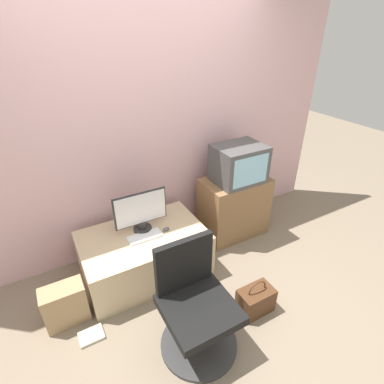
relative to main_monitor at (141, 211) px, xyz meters
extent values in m
plane|color=#7F705B|center=(0.26, -0.92, -0.65)|extent=(12.00, 12.00, 0.00)
cube|color=beige|center=(0.26, 0.41, 0.65)|extent=(4.40, 0.05, 2.60)
cube|color=#CCB289|center=(-0.03, -0.08, -0.43)|extent=(1.14, 0.74, 0.44)
cube|color=olive|center=(1.09, 0.03, -0.30)|extent=(0.72, 0.45, 0.69)
cylinder|color=#2D2D2D|center=(0.00, 0.00, -0.19)|extent=(0.17, 0.17, 0.02)
cylinder|color=#2D2D2D|center=(0.00, 0.00, -0.15)|extent=(0.07, 0.07, 0.07)
cube|color=#2D2D2D|center=(0.00, 0.00, 0.03)|extent=(0.50, 0.01, 0.33)
cube|color=silver|center=(0.00, 0.00, 0.03)|extent=(0.47, 0.02, 0.30)
cube|color=white|center=(-0.03, -0.12, -0.20)|extent=(0.31, 0.14, 0.01)
ellipsoid|color=#4C4C51|center=(0.19, -0.13, -0.19)|extent=(0.07, 0.04, 0.03)
cube|color=#474747|center=(1.09, 0.00, 0.24)|extent=(0.51, 0.40, 0.39)
cube|color=#8CC6E5|center=(1.09, -0.20, 0.24)|extent=(0.42, 0.01, 0.31)
cylinder|color=#333333|center=(0.03, -1.02, -0.63)|extent=(0.59, 0.59, 0.03)
cylinder|color=#4C4C51|center=(0.03, -1.02, -0.45)|extent=(0.05, 0.05, 0.33)
cube|color=black|center=(0.03, -1.02, -0.25)|extent=(0.50, 0.50, 0.07)
cube|color=black|center=(0.03, -0.80, 0.00)|extent=(0.45, 0.05, 0.42)
cube|color=#A3845B|center=(-0.80, -0.30, -0.47)|extent=(0.33, 0.19, 0.36)
cube|color=#4C2D19|center=(0.61, -0.98, -0.53)|extent=(0.30, 0.19, 0.23)
torus|color=#4C2D19|center=(0.61, -0.98, -0.40)|extent=(0.18, 0.01, 0.18)
cube|color=beige|center=(-0.68, -0.55, -0.63)|extent=(0.19, 0.14, 0.02)
camera|label=1|loc=(-0.71, -2.24, 1.52)|focal=28.00mm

